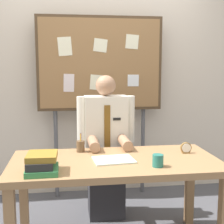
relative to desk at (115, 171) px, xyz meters
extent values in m
cube|color=beige|center=(0.00, 1.29, 0.70)|extent=(6.40, 0.08, 2.70)
cube|color=#9E754C|center=(0.00, 0.00, 0.07)|extent=(1.62, 0.78, 0.05)
cube|color=#9E754C|center=(0.75, -0.33, -0.31)|extent=(0.07, 0.07, 0.69)
cube|color=#9E754C|center=(-0.75, 0.33, -0.31)|extent=(0.07, 0.07, 0.69)
cube|color=#9E754C|center=(0.75, 0.33, -0.31)|extent=(0.07, 0.07, 0.69)
cube|color=#2D2D33|center=(0.00, 0.61, -0.43)|extent=(0.34, 0.30, 0.44)
cube|color=silver|center=(0.00, 0.61, 0.16)|extent=(0.40, 0.22, 0.74)
sphere|color=#A87A5B|center=(0.00, 0.61, 0.63)|extent=(0.19, 0.19, 0.19)
cylinder|color=silver|center=(-0.23, 0.59, 0.31)|extent=(0.09, 0.09, 0.44)
cylinder|color=silver|center=(0.23, 0.59, 0.31)|extent=(0.09, 0.09, 0.44)
cylinder|color=#A87A5B|center=(-0.14, 0.35, 0.14)|extent=(0.09, 0.30, 0.09)
cylinder|color=#A87A5B|center=(0.14, 0.35, 0.14)|extent=(0.09, 0.30, 0.09)
cube|color=brown|center=(0.00, 0.49, 0.22)|extent=(0.06, 0.01, 0.48)
cube|color=black|center=(0.09, 0.49, 0.33)|extent=(0.07, 0.01, 0.02)
cube|color=#4C3823|center=(0.00, 1.09, 0.84)|extent=(1.35, 0.05, 1.01)
cube|color=olive|center=(0.00, 1.08, 0.84)|extent=(1.29, 0.04, 0.95)
cylinder|color=#59595E|center=(-0.49, 1.12, -0.14)|extent=(0.04, 0.04, 1.01)
cylinder|color=#59595E|center=(0.49, 1.12, -0.14)|extent=(0.04, 0.04, 1.01)
cube|color=#F4EFCC|center=(-0.04, 1.06, 0.64)|extent=(0.15, 0.00, 0.17)
cube|color=#F4EFCC|center=(-0.37, 1.06, 1.02)|extent=(0.15, 0.00, 0.20)
cube|color=silver|center=(-0.34, 1.06, 0.63)|extent=(0.12, 0.00, 0.19)
cube|color=white|center=(0.36, 1.06, 0.66)|extent=(0.12, 0.00, 0.13)
cube|color=#F4EFCC|center=(0.00, 1.06, 1.03)|extent=(0.16, 0.00, 0.15)
cube|color=#F4EFCC|center=(0.34, 1.06, 1.07)|extent=(0.15, 0.00, 0.16)
cube|color=#337F47|center=(-0.54, -0.23, 0.11)|extent=(0.22, 0.24, 0.04)
cube|color=#262626|center=(-0.56, -0.22, 0.16)|extent=(0.18, 0.24, 0.05)
cube|color=olive|center=(-0.54, -0.21, 0.20)|extent=(0.21, 0.23, 0.04)
cube|color=silver|center=(-0.02, -0.02, 0.10)|extent=(0.33, 0.26, 0.01)
cylinder|color=olive|center=(0.61, 0.11, 0.14)|extent=(0.09, 0.02, 0.09)
cylinder|color=white|center=(0.61, 0.09, 0.14)|extent=(0.08, 0.00, 0.08)
cube|color=olive|center=(0.61, 0.11, 0.10)|extent=(0.06, 0.04, 0.01)
cylinder|color=#267266|center=(0.28, -0.21, 0.14)|extent=(0.08, 0.08, 0.09)
cylinder|color=brown|center=(-0.26, 0.27, 0.14)|extent=(0.07, 0.07, 0.09)
cylinder|color=#263399|center=(-0.25, 0.29, 0.18)|extent=(0.01, 0.01, 0.15)
cylinder|color=maroon|center=(-0.25, 0.28, 0.18)|extent=(0.01, 0.01, 0.15)
cylinder|color=gold|center=(-0.26, 0.26, 0.18)|extent=(0.01, 0.01, 0.15)
camera|label=1|loc=(-0.36, -2.38, 0.82)|focal=51.38mm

